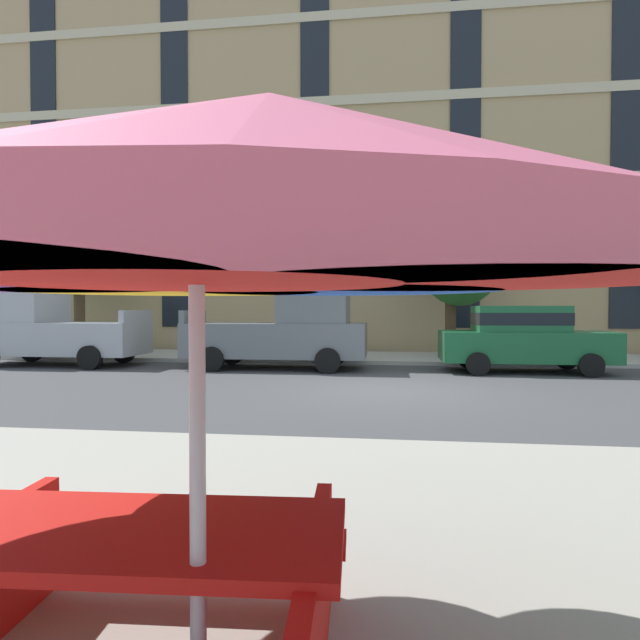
# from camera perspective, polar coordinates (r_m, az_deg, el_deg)

# --- Properties ---
(ground_plane) EXTENTS (120.00, 120.00, 0.00)m
(ground_plane) POSITION_cam_1_polar(r_m,az_deg,el_deg) (10.94, 7.59, -7.73)
(ground_plane) COLOR #424244
(sidewalk_far) EXTENTS (56.00, 3.60, 0.12)m
(sidewalk_far) POSITION_cam_1_polar(r_m,az_deg,el_deg) (17.69, 7.48, -4.11)
(sidewalk_far) COLOR #B2ADA3
(sidewalk_far) RESTS_ON ground
(apartment_building) EXTENTS (44.78, 12.08, 19.20)m
(apartment_building) POSITION_cam_1_polar(r_m,az_deg,el_deg) (26.98, 7.49, 18.23)
(apartment_building) COLOR tan
(apartment_building) RESTS_ON ground
(pickup_silver) EXTENTS (5.10, 2.12, 2.20)m
(pickup_silver) POSITION_cam_1_polar(r_m,az_deg,el_deg) (17.67, -27.37, -1.10)
(pickup_silver) COLOR #A8AAB2
(pickup_silver) RESTS_ON ground
(pickup_gray) EXTENTS (5.10, 2.12, 2.20)m
(pickup_gray) POSITION_cam_1_polar(r_m,az_deg,el_deg) (14.81, -3.91, -1.39)
(pickup_gray) COLOR slate
(pickup_gray) RESTS_ON ground
(sedan_green) EXTENTS (4.40, 1.98, 1.78)m
(sedan_green) POSITION_cam_1_polar(r_m,az_deg,el_deg) (14.98, 21.32, -1.74)
(sedan_green) COLOR #195933
(sedan_green) RESTS_ON ground
(street_tree_left) EXTENTS (3.55, 3.61, 5.82)m
(street_tree_left) POSITION_cam_1_polar(r_m,az_deg,el_deg) (21.13, -25.25, 7.60)
(street_tree_left) COLOR brown
(street_tree_left) RESTS_ON ground
(street_tree_middle) EXTENTS (2.71, 2.55, 4.68)m
(street_tree_middle) POSITION_cam_1_polar(r_m,az_deg,el_deg) (17.92, 14.69, 6.40)
(street_tree_middle) COLOR #4C3823
(street_tree_middle) RESTS_ON ground
(patio_umbrella) EXTENTS (3.36, 3.12, 2.22)m
(patio_umbrella) POSITION_cam_1_polar(r_m,az_deg,el_deg) (1.95, -13.39, 9.05)
(patio_umbrella) COLOR silver
(patio_umbrella) RESTS_ON ground
(picnic_table) EXTENTS (1.88, 1.62, 0.77)m
(picnic_table) POSITION_cam_1_polar(r_m,az_deg,el_deg) (2.63, -19.83, -26.27)
(picnic_table) COLOR red
(picnic_table) RESTS_ON ground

